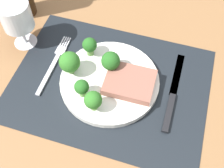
{
  "coord_description": "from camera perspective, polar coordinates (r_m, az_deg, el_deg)",
  "views": [
    {
      "loc": [
        11.57,
        -35.51,
        57.7
      ],
      "look_at": [
        0.93,
        -1.05,
        1.9
      ],
      "focal_mm": 44.78,
      "sensor_mm": 36.0,
      "label": 1
    }
  ],
  "objects": [
    {
      "name": "plate",
      "position": [
        0.68,
        -0.49,
        0.54
      ],
      "size": [
        24.04,
        24.04,
        1.6
      ],
      "primitive_type": "cylinder",
      "color": "silver",
      "rests_on": "placemat"
    },
    {
      "name": "broccoli_back_left",
      "position": [
        0.66,
        -8.65,
        4.41
      ],
      "size": [
        5.04,
        5.04,
        6.41
      ],
      "color": "#5B8942",
      "rests_on": "plate"
    },
    {
      "name": "broccoli_near_fork",
      "position": [
        0.6,
        -3.87,
        -3.36
      ],
      "size": [
        4.03,
        4.03,
        5.55
      ],
      "color": "#5B8942",
      "rests_on": "plate"
    },
    {
      "name": "fork",
      "position": [
        0.73,
        -11.75,
        4.15
      ],
      "size": [
        2.4,
        19.2,
        0.5
      ],
      "rotation": [
        0.0,
        0.0,
        0.01
      ],
      "color": "silver",
      "rests_on": "placemat"
    },
    {
      "name": "broccoli_front_edge",
      "position": [
        0.66,
        -0.28,
        4.7
      ],
      "size": [
        4.53,
        4.53,
        5.73
      ],
      "color": "#6B994C",
      "rests_on": "plate"
    },
    {
      "name": "placemat",
      "position": [
        0.69,
        -0.48,
        0.11
      ],
      "size": [
        47.67,
        35.65,
        0.3
      ],
      "primitive_type": "cube",
      "color": "black",
      "rests_on": "ground_plane"
    },
    {
      "name": "broccoli_near_steak",
      "position": [
        0.63,
        -6.2,
        -0.71
      ],
      "size": [
        3.42,
        3.42,
        4.94
      ],
      "color": "#5B8942",
      "rests_on": "plate"
    },
    {
      "name": "wine_glass",
      "position": [
        0.74,
        -18.91,
        12.69
      ],
      "size": [
        7.89,
        7.89,
        13.15
      ],
      "color": "silver",
      "rests_on": "ground_plane"
    },
    {
      "name": "knife",
      "position": [
        0.68,
        12.22,
        -2.56
      ],
      "size": [
        1.8,
        23.0,
        0.8
      ],
      "rotation": [
        0.0,
        0.0,
        0.03
      ],
      "color": "black",
      "rests_on": "placemat"
    },
    {
      "name": "ground_plane",
      "position": [
        0.7,
        -0.47,
        -0.63
      ],
      "size": [
        140.0,
        110.0,
        3.0
      ],
      "primitive_type": "cube",
      "color": "brown"
    },
    {
      "name": "broccoli_center",
      "position": [
        0.7,
        -4.57,
        7.83
      ],
      "size": [
        3.65,
        3.65,
        5.22
      ],
      "color": "#5B8942",
      "rests_on": "plate"
    },
    {
      "name": "steak",
      "position": [
        0.66,
        3.65,
        0.49
      ],
      "size": [
        11.7,
        9.49,
        2.01
      ],
      "primitive_type": "cube",
      "rotation": [
        0.0,
        0.0,
        0.02
      ],
      "color": "#8C5647",
      "rests_on": "plate"
    }
  ]
}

